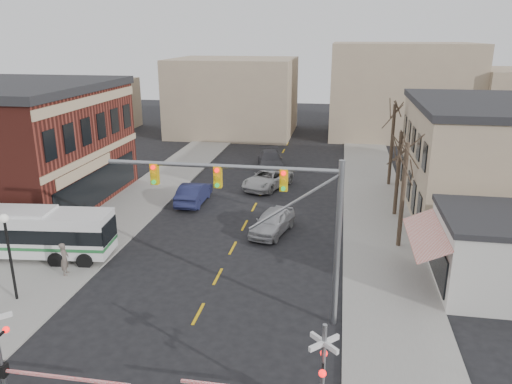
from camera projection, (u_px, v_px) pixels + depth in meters
The scene contains 17 objects.
ground at pixel (186, 337), 22.67m from camera, with size 160.00×160.00×0.00m, color black.
sidewalk_west at pixel (150, 193), 42.95m from camera, with size 5.00×60.00×0.12m, color gray.
sidewalk_east at pixel (375, 205), 39.90m from camera, with size 5.00×60.00×0.12m, color gray.
tree_east_a at pixel (403, 196), 31.19m from camera, with size 0.28×0.28×6.75m.
tree_east_b at pixel (398, 174), 36.84m from camera, with size 0.28×0.28×6.30m.
tree_east_c at pixel (392, 145), 44.18m from camera, with size 0.28×0.28×7.20m.
transit_bus at pixel (17, 232), 30.24m from camera, with size 11.72×3.70×2.97m.
traffic_signal_mast at pixel (274, 205), 22.49m from camera, with size 10.84×0.30×8.00m.
rr_crossing_west at pixel (9, 352), 18.42m from camera, with size 5.60×1.36×4.00m.
rr_crossing_east at pixel (310, 375), 17.17m from camera, with size 5.60×1.36×4.00m.
street_lamp at pixel (7, 240), 24.73m from camera, with size 0.44×0.44×4.65m.
car_a at pixel (272, 222), 34.27m from camera, with size 1.96×4.87×1.66m, color #9B9B9F.
car_b at pixel (194, 193), 40.29m from camera, with size 1.80×5.16×1.70m, color #191D40.
car_c at pixel (267, 179), 44.34m from camera, with size 2.66×5.77×1.60m, color #BCBCBC.
car_d at pixel (270, 160), 50.80m from camera, with size 2.38×5.85×1.70m, color #403F44.
pedestrian_near at pixel (65, 259), 28.05m from camera, with size 0.70×0.46×1.91m, color #645850.
pedestrian_far at pixel (50, 240), 30.97m from camera, with size 0.76×0.60×1.57m, color #2E3950.
Camera 1 is at (6.44, -18.76, 13.21)m, focal length 35.00 mm.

